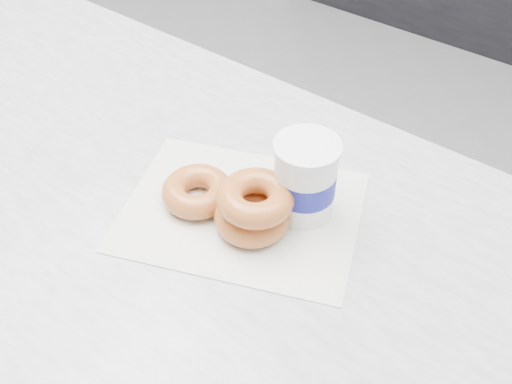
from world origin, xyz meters
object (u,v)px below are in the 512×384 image
at_px(counter, 125,314).
at_px(coffee_cup, 305,179).
at_px(donut_stack, 254,208).
at_px(donut_single, 197,191).

height_order(counter, coffee_cup, coffee_cup).
xyz_separation_m(donut_stack, coffee_cup, (0.04, 0.07, 0.02)).
relative_size(counter, donut_single, 28.89).
bearing_deg(counter, donut_single, 9.45).
relative_size(counter, donut_stack, 24.78).
bearing_deg(donut_single, donut_stack, 5.24).
bearing_deg(counter, coffee_cup, 17.97).
relative_size(donut_single, coffee_cup, 0.85).
relative_size(counter, coffee_cup, 24.60).
bearing_deg(coffee_cup, counter, -141.52).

